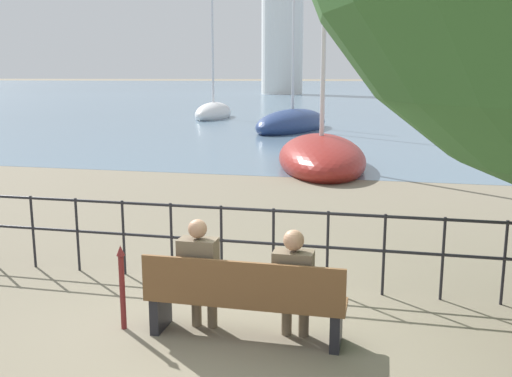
{
  "coord_description": "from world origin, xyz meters",
  "views": [
    {
      "loc": [
        1.35,
        -5.46,
        2.72
      ],
      "look_at": [
        0.0,
        0.5,
        1.51
      ],
      "focal_mm": 40.0,
      "sensor_mm": 36.0,
      "label": 1
    }
  ],
  "objects_px": {
    "park_bench": "(244,300)",
    "seated_person_left": "(199,271)",
    "sailboat_1": "(321,156)",
    "sailboat_3": "(214,112)",
    "closed_umbrella": "(122,283)",
    "sailboat_0": "(292,123)",
    "harbor_lighthouse": "(282,13)",
    "seated_person_right": "(294,280)"
  },
  "relations": [
    {
      "from": "park_bench",
      "to": "seated_person_left",
      "type": "height_order",
      "value": "seated_person_left"
    },
    {
      "from": "sailboat_1",
      "to": "sailboat_3",
      "type": "distance_m",
      "value": 20.82
    },
    {
      "from": "seated_person_left",
      "to": "closed_umbrella",
      "type": "relative_size",
      "value": 1.33
    },
    {
      "from": "closed_umbrella",
      "to": "sailboat_0",
      "type": "distance_m",
      "value": 23.46
    },
    {
      "from": "sailboat_0",
      "to": "sailboat_3",
      "type": "distance_m",
      "value": 9.58
    },
    {
      "from": "sailboat_1",
      "to": "sailboat_0",
      "type": "bearing_deg",
      "value": 93.03
    },
    {
      "from": "sailboat_3",
      "to": "harbor_lighthouse",
      "type": "distance_m",
      "value": 52.48
    },
    {
      "from": "sailboat_3",
      "to": "park_bench",
      "type": "bearing_deg",
      "value": -73.82
    },
    {
      "from": "sailboat_3",
      "to": "closed_umbrella",
      "type": "bearing_deg",
      "value": -76.16
    },
    {
      "from": "park_bench",
      "to": "sailboat_1",
      "type": "relative_size",
      "value": 0.18
    },
    {
      "from": "seated_person_right",
      "to": "sailboat_0",
      "type": "distance_m",
      "value": 23.58
    },
    {
      "from": "seated_person_right",
      "to": "harbor_lighthouse",
      "type": "bearing_deg",
      "value": 100.27
    },
    {
      "from": "park_bench",
      "to": "sailboat_3",
      "type": "xyz_separation_m",
      "value": [
        -9.61,
        30.52,
        -0.06
      ]
    },
    {
      "from": "closed_umbrella",
      "to": "harbor_lighthouse",
      "type": "height_order",
      "value": "harbor_lighthouse"
    },
    {
      "from": "closed_umbrella",
      "to": "sailboat_3",
      "type": "distance_m",
      "value": 31.65
    },
    {
      "from": "closed_umbrella",
      "to": "harbor_lighthouse",
      "type": "xyz_separation_m",
      "value": [
        -12.9,
        81.53,
        11.42
      ]
    },
    {
      "from": "seated_person_left",
      "to": "seated_person_right",
      "type": "xyz_separation_m",
      "value": [
        1.01,
        0.0,
        -0.02
      ]
    },
    {
      "from": "harbor_lighthouse",
      "to": "seated_person_left",
      "type": "bearing_deg",
      "value": -80.42
    },
    {
      "from": "closed_umbrella",
      "to": "harbor_lighthouse",
      "type": "bearing_deg",
      "value": 98.99
    },
    {
      "from": "seated_person_right",
      "to": "sailboat_1",
      "type": "height_order",
      "value": "sailboat_1"
    },
    {
      "from": "park_bench",
      "to": "harbor_lighthouse",
      "type": "bearing_deg",
      "value": 99.92
    },
    {
      "from": "sailboat_1",
      "to": "harbor_lighthouse",
      "type": "relative_size",
      "value": 0.46
    },
    {
      "from": "sailboat_0",
      "to": "sailboat_1",
      "type": "height_order",
      "value": "sailboat_0"
    },
    {
      "from": "seated_person_left",
      "to": "sailboat_0",
      "type": "distance_m",
      "value": 23.44
    },
    {
      "from": "harbor_lighthouse",
      "to": "sailboat_1",
      "type": "bearing_deg",
      "value": -78.84
    },
    {
      "from": "seated_person_right",
      "to": "sailboat_3",
      "type": "distance_m",
      "value": 32.08
    },
    {
      "from": "seated_person_right",
      "to": "harbor_lighthouse",
      "type": "relative_size",
      "value": 0.05
    },
    {
      "from": "park_bench",
      "to": "sailboat_0",
      "type": "relative_size",
      "value": 0.17
    },
    {
      "from": "sailboat_0",
      "to": "sailboat_3",
      "type": "relative_size",
      "value": 1.0
    },
    {
      "from": "seated_person_left",
      "to": "sailboat_1",
      "type": "relative_size",
      "value": 0.11
    },
    {
      "from": "seated_person_left",
      "to": "seated_person_right",
      "type": "bearing_deg",
      "value": 0.1
    },
    {
      "from": "park_bench",
      "to": "sailboat_1",
      "type": "bearing_deg",
      "value": 92.44
    },
    {
      "from": "seated_person_left",
      "to": "closed_umbrella",
      "type": "distance_m",
      "value": 0.87
    },
    {
      "from": "sailboat_0",
      "to": "park_bench",
      "type": "bearing_deg",
      "value": -68.33
    },
    {
      "from": "park_bench",
      "to": "closed_umbrella",
      "type": "bearing_deg",
      "value": -178.71
    },
    {
      "from": "sailboat_0",
      "to": "sailboat_3",
      "type": "height_order",
      "value": "sailboat_3"
    },
    {
      "from": "harbor_lighthouse",
      "to": "park_bench",
      "type": "bearing_deg",
      "value": -80.08
    },
    {
      "from": "seated_person_right",
      "to": "sailboat_1",
      "type": "distance_m",
      "value": 11.77
    },
    {
      "from": "closed_umbrella",
      "to": "sailboat_0",
      "type": "relative_size",
      "value": 0.08
    },
    {
      "from": "seated_person_right",
      "to": "sailboat_3",
      "type": "xyz_separation_m",
      "value": [
        -10.12,
        30.44,
        -0.29
      ]
    },
    {
      "from": "park_bench",
      "to": "harbor_lighthouse",
      "type": "xyz_separation_m",
      "value": [
        -14.25,
        81.5,
        11.51
      ]
    },
    {
      "from": "seated_person_left",
      "to": "harbor_lighthouse",
      "type": "xyz_separation_m",
      "value": [
        -13.74,
        81.42,
        11.26
      ]
    }
  ]
}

